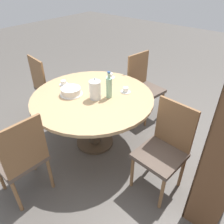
# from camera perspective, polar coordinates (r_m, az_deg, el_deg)

# --- Properties ---
(ground_plane) EXTENTS (14.00, 14.00, 0.00)m
(ground_plane) POSITION_cam_1_polar(r_m,az_deg,el_deg) (2.95, -4.46, -7.88)
(ground_plane) COLOR #56514C
(dining_table) EXTENTS (1.41, 1.41, 0.71)m
(dining_table) POSITION_cam_1_polar(r_m,az_deg,el_deg) (2.60, -5.03, 1.91)
(dining_table) COLOR #473828
(dining_table) RESTS_ON ground_plane
(chair_a) EXTENTS (0.48, 0.48, 0.95)m
(chair_a) POSITION_cam_1_polar(r_m,az_deg,el_deg) (3.26, 8.17, 6.96)
(chair_a) COLOR olive
(chair_a) RESTS_ON ground_plane
(chair_b) EXTENTS (0.47, 0.47, 0.95)m
(chair_b) POSITION_cam_1_polar(r_m,az_deg,el_deg) (3.35, -16.23, 6.64)
(chair_b) COLOR olive
(chair_b) RESTS_ON ground_plane
(chair_c) EXTENTS (0.44, 0.44, 0.95)m
(chair_c) POSITION_cam_1_polar(r_m,az_deg,el_deg) (2.21, -22.56, -10.81)
(chair_c) COLOR olive
(chair_c) RESTS_ON ground_plane
(chair_d) EXTENTS (0.45, 0.45, 0.95)m
(chair_d) POSITION_cam_1_polar(r_m,az_deg,el_deg) (2.20, 13.55, -9.03)
(chair_d) COLOR olive
(chair_d) RESTS_ON ground_plane
(coffee_pot) EXTENTS (0.13, 0.13, 0.25)m
(coffee_pot) POSITION_cam_1_polar(r_m,az_deg,el_deg) (2.43, -4.44, 5.93)
(coffee_pot) COLOR white
(coffee_pot) RESTS_ON dining_table
(water_bottle) EXTENTS (0.07, 0.07, 0.31)m
(water_bottle) POSITION_cam_1_polar(r_m,az_deg,el_deg) (2.44, -0.79, 6.53)
(water_bottle) COLOR #99C6A3
(water_bottle) RESTS_ON dining_table
(cake_main) EXTENTS (0.26, 0.26, 0.08)m
(cake_main) POSITION_cam_1_polar(r_m,az_deg,el_deg) (2.58, -10.65, 5.32)
(cake_main) COLOR white
(cake_main) RESTS_ON dining_table
(cup_a) EXTENTS (0.12, 0.12, 0.06)m
(cup_a) POSITION_cam_1_polar(r_m,az_deg,el_deg) (2.82, -12.50, 7.35)
(cup_a) COLOR white
(cup_a) RESTS_ON dining_table
(cup_b) EXTENTS (0.12, 0.12, 0.06)m
(cup_b) POSITION_cam_1_polar(r_m,az_deg,el_deg) (2.95, -0.42, 9.40)
(cup_b) COLOR white
(cup_b) RESTS_ON dining_table
(cup_c) EXTENTS (0.12, 0.12, 0.06)m
(cup_c) POSITION_cam_1_polar(r_m,az_deg,el_deg) (2.60, 3.58, 5.71)
(cup_c) COLOR white
(cup_c) RESTS_ON dining_table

